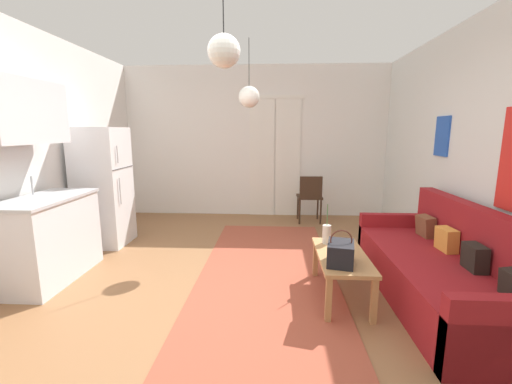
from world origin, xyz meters
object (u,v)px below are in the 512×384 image
(pendant_lamp_near, at_px, (224,51))
(refrigerator, at_px, (103,187))
(bamboo_vase, at_px, (327,234))
(handbag, at_px, (341,253))
(couch, at_px, (444,272))
(coffee_table, at_px, (341,260))
(accent_chair, at_px, (310,195))
(pendant_lamp_far, at_px, (249,97))

(pendant_lamp_near, bearing_deg, refrigerator, 133.25)
(bamboo_vase, distance_m, refrigerator, 3.13)
(bamboo_vase, relative_size, handbag, 1.21)
(couch, height_order, coffee_table, couch)
(accent_chair, relative_size, pendant_lamp_near, 1.08)
(couch, relative_size, accent_chair, 2.63)
(refrigerator, xyz_separation_m, accent_chair, (2.99, 1.26, -0.33))
(couch, xyz_separation_m, accent_chair, (-0.98, 2.66, 0.20))
(pendant_lamp_near, height_order, pendant_lamp_far, same)
(bamboo_vase, xyz_separation_m, handbag, (0.04, -0.54, 0.00))
(refrigerator, bearing_deg, couch, -19.48)
(pendant_lamp_far, bearing_deg, bamboo_vase, -52.86)
(couch, distance_m, pendant_lamp_near, 2.75)
(handbag, bearing_deg, refrigerator, 151.21)
(couch, height_order, accent_chair, couch)
(handbag, relative_size, pendant_lamp_far, 0.39)
(refrigerator, distance_m, pendant_lamp_far, 2.37)
(bamboo_vase, relative_size, pendant_lamp_far, 0.48)
(accent_chair, bearing_deg, couch, 108.77)
(couch, xyz_separation_m, refrigerator, (-3.97, 1.40, 0.54))
(pendant_lamp_far, bearing_deg, accent_chair, 50.85)
(pendant_lamp_near, bearing_deg, bamboo_vase, 50.96)
(bamboo_vase, relative_size, refrigerator, 0.25)
(pendant_lamp_far, bearing_deg, couch, -37.47)
(accent_chair, relative_size, pendant_lamp_far, 0.96)
(accent_chair, distance_m, pendant_lamp_near, 3.91)
(coffee_table, height_order, accent_chair, accent_chair)
(pendant_lamp_near, bearing_deg, couch, 21.78)
(couch, bearing_deg, handbag, -167.51)
(couch, height_order, bamboo_vase, couch)
(refrigerator, relative_size, pendant_lamp_far, 1.88)
(refrigerator, bearing_deg, pendant_lamp_far, 2.23)
(pendant_lamp_near, bearing_deg, handbag, 30.77)
(couch, distance_m, accent_chair, 2.84)
(couch, relative_size, handbag, 6.39)
(couch, xyz_separation_m, bamboo_vase, (-1.05, 0.31, 0.25))
(handbag, bearing_deg, pendant_lamp_far, 118.51)
(coffee_table, distance_m, pendant_lamp_far, 2.42)
(handbag, relative_size, pendant_lamp_near, 0.44)
(pendant_lamp_near, distance_m, pendant_lamp_far, 2.25)
(refrigerator, height_order, pendant_lamp_near, pendant_lamp_near)
(handbag, xyz_separation_m, refrigerator, (-2.96, 1.63, 0.28))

